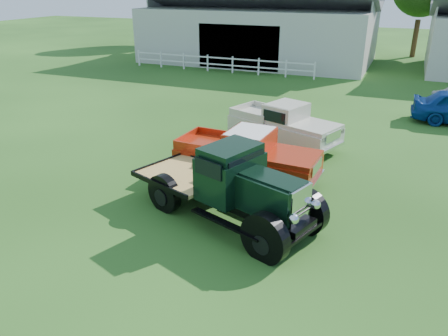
% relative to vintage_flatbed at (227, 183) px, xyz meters
% --- Properties ---
extents(ground, '(120.00, 120.00, 0.00)m').
position_rel_vintage_flatbed_xyz_m(ground, '(-0.73, -0.17, -1.11)').
color(ground, '#1B3C11').
extents(shed_left, '(18.80, 10.20, 5.60)m').
position_rel_vintage_flatbed_xyz_m(shed_left, '(-7.73, 25.83, 1.69)').
color(shed_left, '#ACA996').
rests_on(shed_left, ground).
extents(fence_rail, '(14.20, 0.16, 1.20)m').
position_rel_vintage_flatbed_xyz_m(fence_rail, '(-8.73, 19.83, -0.51)').
color(fence_rail, white).
rests_on(fence_rail, ground).
extents(tree_c, '(5.40, 5.40, 9.00)m').
position_rel_vintage_flatbed_xyz_m(tree_c, '(4.27, 32.83, 3.39)').
color(tree_c, black).
rests_on(tree_c, ground).
extents(vintage_flatbed, '(6.02, 3.96, 2.22)m').
position_rel_vintage_flatbed_xyz_m(vintage_flatbed, '(0.00, 0.00, 0.00)').
color(vintage_flatbed, black).
rests_on(vintage_flatbed, ground).
extents(red_pickup, '(5.00, 2.15, 1.79)m').
position_rel_vintage_flatbed_xyz_m(red_pickup, '(-0.39, 2.65, -0.22)').
color(red_pickup, '#A3240C').
rests_on(red_pickup, ground).
extents(white_pickup, '(5.05, 3.34, 1.73)m').
position_rel_vintage_flatbed_xyz_m(white_pickup, '(-0.19, 6.44, -0.24)').
color(white_pickup, beige).
rests_on(white_pickup, ground).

